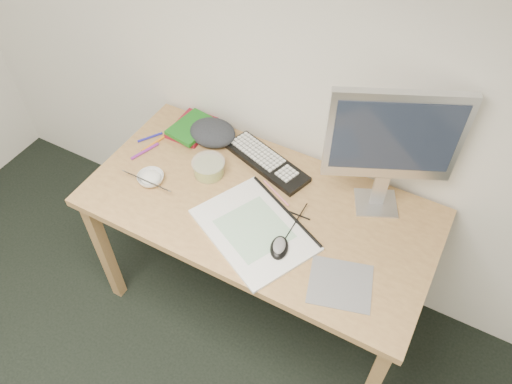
% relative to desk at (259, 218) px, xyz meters
% --- Properties ---
extents(desk, '(1.40, 0.70, 0.75)m').
position_rel_desk_xyz_m(desk, '(0.00, 0.00, 0.00)').
color(desk, tan).
rests_on(desk, ground).
extents(mousepad, '(0.27, 0.25, 0.00)m').
position_rel_desk_xyz_m(mousepad, '(0.42, -0.18, 0.08)').
color(mousepad, slate).
rests_on(mousepad, desk).
extents(sketchpad, '(0.54, 0.48, 0.01)m').
position_rel_desk_xyz_m(sketchpad, '(0.04, -0.12, 0.09)').
color(sketchpad, white).
rests_on(sketchpad, desk).
extents(keyboard, '(0.42, 0.25, 0.02)m').
position_rel_desk_xyz_m(keyboard, '(-0.08, 0.22, 0.09)').
color(keyboard, black).
rests_on(keyboard, desk).
extents(monitor, '(0.44, 0.23, 0.55)m').
position_rel_desk_xyz_m(monitor, '(0.41, 0.23, 0.43)').
color(monitor, silver).
rests_on(monitor, desk).
extents(mouse, '(0.10, 0.12, 0.04)m').
position_rel_desk_xyz_m(mouse, '(0.17, -0.16, 0.11)').
color(mouse, black).
rests_on(mouse, sketchpad).
extents(rice_bowl, '(0.13, 0.13, 0.03)m').
position_rel_desk_xyz_m(rice_bowl, '(-0.45, -0.10, 0.10)').
color(rice_bowl, silver).
rests_on(rice_bowl, desk).
extents(chopsticks, '(0.23, 0.02, 0.02)m').
position_rel_desk_xyz_m(chopsticks, '(-0.45, -0.13, 0.12)').
color(chopsticks, silver).
rests_on(chopsticks, rice_bowl).
extents(fruit_tub, '(0.15, 0.15, 0.07)m').
position_rel_desk_xyz_m(fruit_tub, '(-0.27, 0.05, 0.12)').
color(fruit_tub, '#ECE053').
rests_on(fruit_tub, desk).
extents(book_red, '(0.16, 0.22, 0.02)m').
position_rel_desk_xyz_m(book_red, '(-0.49, 0.25, 0.09)').
color(book_red, maroon).
rests_on(book_red, desk).
extents(book_green, '(0.18, 0.23, 0.02)m').
position_rel_desk_xyz_m(book_green, '(-0.47, 0.24, 0.11)').
color(book_green, '#1A691A').
rests_on(book_green, book_red).
extents(cloth_lump, '(0.21, 0.19, 0.07)m').
position_rel_desk_xyz_m(cloth_lump, '(-0.37, 0.24, 0.12)').
color(cloth_lump, '#25272C').
rests_on(cloth_lump, desk).
extents(pencil_pink, '(0.15, 0.08, 0.01)m').
position_rel_desk_xyz_m(pencil_pink, '(0.03, 0.09, 0.09)').
color(pencil_pink, pink).
rests_on(pencil_pink, desk).
extents(pencil_tan, '(0.11, 0.14, 0.01)m').
position_rel_desk_xyz_m(pencil_tan, '(-0.02, -0.01, 0.09)').
color(pencil_tan, '#A38E56').
rests_on(pencil_tan, desk).
extents(pencil_black, '(0.17, 0.01, 0.01)m').
position_rel_desk_xyz_m(pencil_black, '(0.12, 0.02, 0.09)').
color(pencil_black, black).
rests_on(pencil_black, desk).
extents(marker_blue, '(0.07, 0.10, 0.01)m').
position_rel_desk_xyz_m(marker_blue, '(-0.62, 0.11, 0.09)').
color(marker_blue, '#201EA2').
rests_on(marker_blue, desk).
extents(marker_orange, '(0.04, 0.13, 0.01)m').
position_rel_desk_xyz_m(marker_orange, '(-0.58, 0.08, 0.09)').
color(marker_orange, orange).
rests_on(marker_orange, desk).
extents(marker_purple, '(0.06, 0.14, 0.01)m').
position_rel_desk_xyz_m(marker_purple, '(-0.58, 0.03, 0.09)').
color(marker_purple, '#802790').
rests_on(marker_purple, desk).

